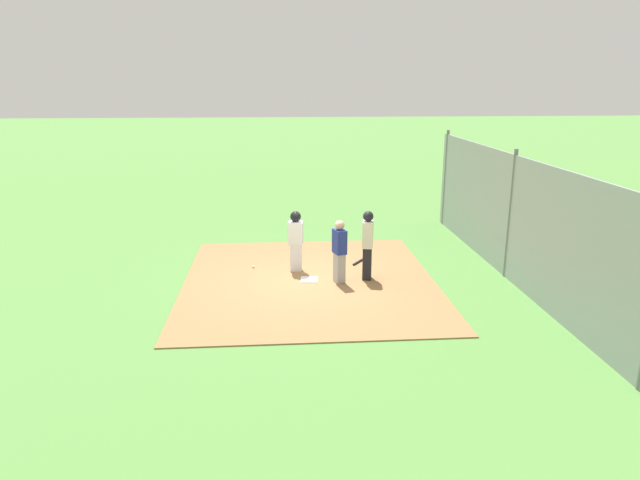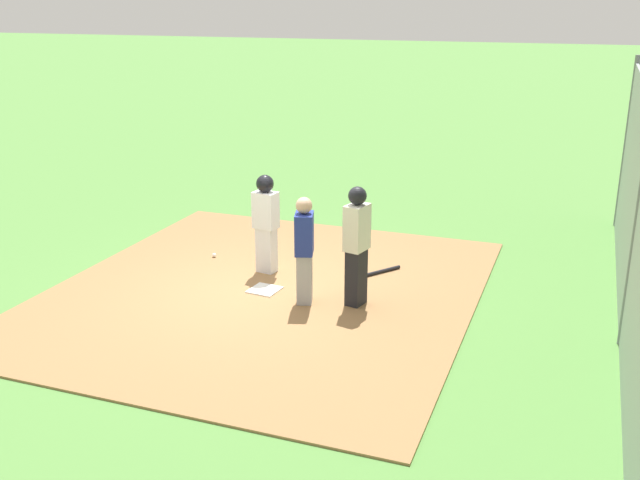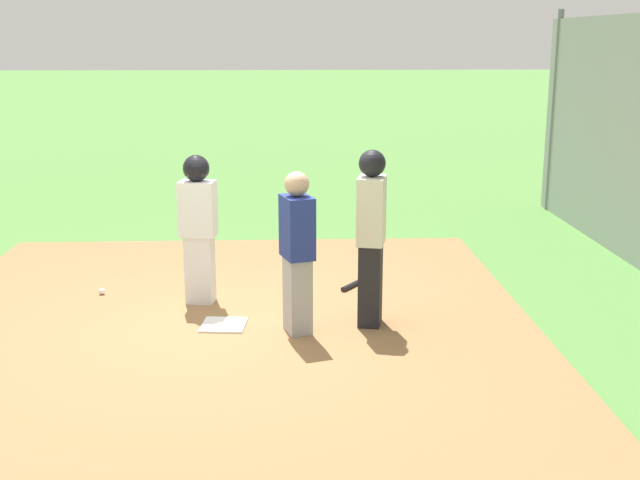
# 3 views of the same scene
# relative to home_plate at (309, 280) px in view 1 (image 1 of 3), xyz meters

# --- Properties ---
(ground_plane) EXTENTS (140.00, 140.00, 0.00)m
(ground_plane) POSITION_rel_home_plate_xyz_m (0.00, 0.00, -0.04)
(ground_plane) COLOR #51843D
(dirt_infield) EXTENTS (7.20, 6.40, 0.03)m
(dirt_infield) POSITION_rel_home_plate_xyz_m (0.00, 0.00, -0.03)
(dirt_infield) COLOR olive
(dirt_infield) RESTS_ON ground_plane
(home_plate) EXTENTS (0.48, 0.48, 0.02)m
(home_plate) POSITION_rel_home_plate_xyz_m (0.00, 0.00, 0.00)
(home_plate) COLOR white
(home_plate) RESTS_ON dirt_infield
(catcher) EXTENTS (0.44, 0.36, 1.62)m
(catcher) POSITION_rel_home_plate_xyz_m (-0.20, -0.75, 0.83)
(catcher) COLOR #9E9EA3
(catcher) RESTS_ON dirt_infield
(umpire) EXTENTS (0.43, 0.34, 1.80)m
(umpire) POSITION_rel_home_plate_xyz_m (-0.01, -1.50, 0.94)
(umpire) COLOR black
(umpire) RESTS_ON dirt_infield
(runner) EXTENTS (0.32, 0.42, 1.65)m
(runner) POSITION_rel_home_plate_xyz_m (0.78, 0.31, 0.93)
(runner) COLOR silver
(runner) RESTS_ON dirt_infield
(baseball_bat) EXTENTS (0.64, 0.48, 0.06)m
(baseball_bat) POSITION_rel_home_plate_xyz_m (1.37, -1.51, 0.02)
(baseball_bat) COLOR black
(baseball_bat) RESTS_ON dirt_infield
(baseball) EXTENTS (0.07, 0.07, 0.07)m
(baseball) POSITION_rel_home_plate_xyz_m (1.10, 1.47, 0.03)
(baseball) COLOR white
(baseball) RESTS_ON dirt_infield
(backstop_fence) EXTENTS (12.00, 0.10, 3.35)m
(backstop_fence) POSITION_rel_home_plate_xyz_m (0.00, -5.19, 1.56)
(backstop_fence) COLOR #93999E
(backstop_fence) RESTS_ON ground_plane
(parking_lot) EXTENTS (18.00, 5.20, 0.04)m
(parking_lot) POSITION_rel_home_plate_xyz_m (0.00, -8.91, -0.02)
(parking_lot) COLOR #38383D
(parking_lot) RESTS_ON ground_plane
(parked_car_dark) EXTENTS (4.34, 2.18, 1.28)m
(parked_car_dark) POSITION_rel_home_plate_xyz_m (0.53, -8.74, 0.57)
(parked_car_dark) COLOR black
(parked_car_dark) RESTS_ON parking_lot
(parked_car_white) EXTENTS (4.42, 2.39, 1.28)m
(parked_car_white) POSITION_rel_home_plate_xyz_m (5.79, -8.96, 0.57)
(parked_car_white) COLOR silver
(parked_car_white) RESTS_ON parking_lot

